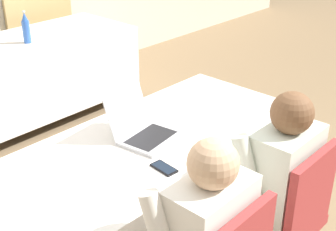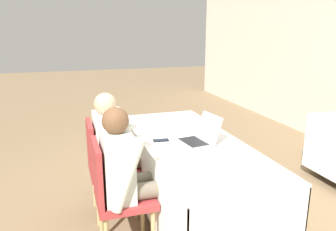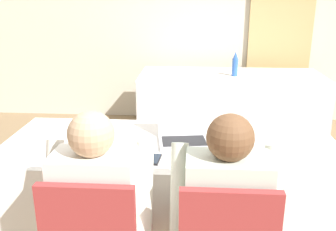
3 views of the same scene
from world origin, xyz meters
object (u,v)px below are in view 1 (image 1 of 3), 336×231
cell_phone (164,168)px  water_bottle (26,29)px  person_white_shirt (268,181)px  chair_near_right (283,216)px  laptop (144,130)px

cell_phone → water_bottle: size_ratio=0.51×
cell_phone → water_bottle: (0.67, 2.27, 0.12)m
person_white_shirt → chair_near_right: bearing=90.0°
water_bottle → person_white_shirt: 2.67m
laptop → water_bottle: size_ratio=1.28×
water_bottle → chair_near_right: size_ratio=0.30×
water_bottle → chair_near_right: water_bottle is taller
cell_phone → water_bottle: bearing=78.8°
water_bottle → person_white_shirt: person_white_shirt is taller
laptop → chair_near_right: 0.85m
laptop → chair_near_right: (0.21, -0.77, -0.29)m
chair_near_right → person_white_shirt: bearing=-90.0°
chair_near_right → water_bottle: bearing=-96.3°
laptop → chair_near_right: laptop is taller
water_bottle → chair_near_right: 2.79m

